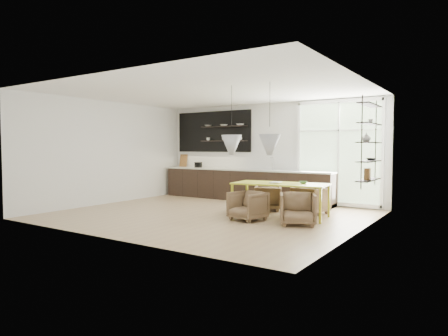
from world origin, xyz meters
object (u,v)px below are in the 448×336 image
at_px(dining_table, 280,185).
at_px(armchair_back_left, 268,198).
at_px(armchair_front_left, 248,206).
at_px(armchair_back_right, 311,200).
at_px(wire_stool, 234,201).
at_px(armchair_front_right, 298,209).

xyz_separation_m(dining_table, armchair_back_left, (-0.69, 0.73, -0.41)).
bearing_deg(dining_table, armchair_front_left, -124.97).
distance_m(armchair_back_right, wire_stool, 1.84).
relative_size(armchair_back_left, armchair_front_right, 0.93).
height_order(dining_table, armchair_front_right, dining_table).
xyz_separation_m(armchair_back_left, armchair_back_right, (1.13, 0.05, 0.02)).
relative_size(dining_table, armchair_front_left, 3.21).
relative_size(armchair_back_right, wire_stool, 1.55).
bearing_deg(wire_stool, armchair_front_left, -41.23).
height_order(armchair_front_left, wire_stool, armchair_front_left).
bearing_deg(armchair_front_right, dining_table, 110.41).
relative_size(armchair_back_left, armchair_back_right, 0.94).
bearing_deg(armchair_front_left, armchair_back_left, 113.68).
relative_size(dining_table, armchair_back_right, 3.08).
height_order(armchair_back_left, armchair_back_right, armchair_back_right).
relative_size(armchair_back_right, armchair_front_left, 1.04).
bearing_deg(armchair_front_right, wire_stool, 137.19).
distance_m(dining_table, armchair_front_right, 1.07).
relative_size(dining_table, armchair_front_right, 3.05).
height_order(armchair_back_right, armchair_front_right, armchair_front_right).
relative_size(armchair_front_left, armchair_front_right, 0.95).
distance_m(armchair_back_right, armchair_front_left, 1.78).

